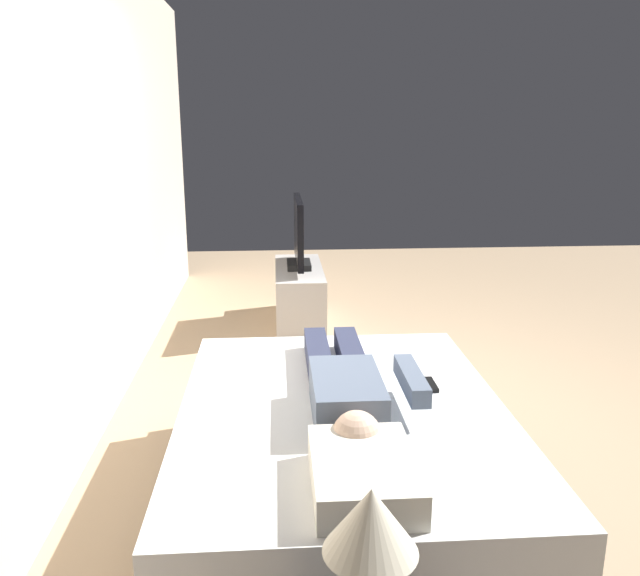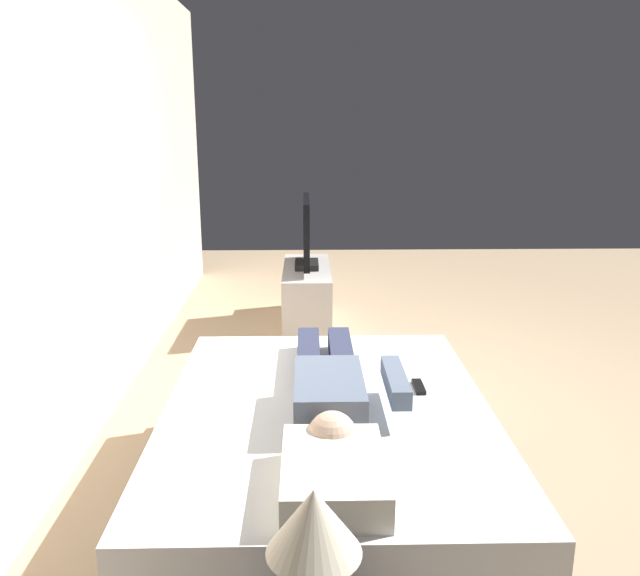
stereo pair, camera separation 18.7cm
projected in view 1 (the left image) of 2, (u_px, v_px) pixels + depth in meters
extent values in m
plane|color=tan|center=(368.00, 412.00, 3.87)|extent=(10.00, 10.00, 0.00)
cube|color=beige|center=(98.00, 176.00, 3.79)|extent=(6.40, 0.10, 2.80)
cube|color=#333338|center=(342.00, 487.00, 2.82)|extent=(1.91, 1.47, 0.30)
cube|color=white|center=(343.00, 432.00, 2.75)|extent=(1.83, 1.39, 0.24)
cube|color=silver|center=(363.00, 474.00, 2.09)|extent=(0.48, 0.34, 0.12)
cube|color=slate|center=(346.00, 397.00, 2.60)|extent=(0.48, 0.28, 0.18)
sphere|color=beige|center=(357.00, 435.00, 2.28)|extent=(0.18, 0.18, 0.18)
cube|color=#2D334C|center=(350.00, 357.00, 3.13)|extent=(0.60, 0.11, 0.11)
cube|color=#2D334C|center=(318.00, 357.00, 3.12)|extent=(0.60, 0.11, 0.11)
cube|color=slate|center=(411.00, 380.00, 2.67)|extent=(0.40, 0.08, 0.08)
cube|color=black|center=(430.00, 385.00, 2.92)|extent=(0.15, 0.04, 0.02)
cube|color=#B7B2AD|center=(299.00, 296.00, 5.51)|extent=(1.10, 0.40, 0.50)
cube|color=black|center=(299.00, 265.00, 5.43)|extent=(0.32, 0.20, 0.05)
cube|color=black|center=(299.00, 230.00, 5.36)|extent=(0.88, 0.05, 0.54)
cone|color=beige|center=(371.00, 520.00, 1.42)|extent=(0.22, 0.22, 0.16)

